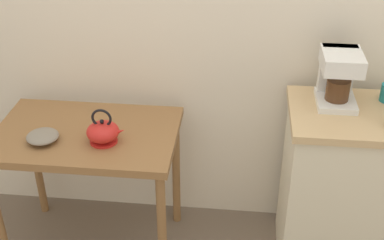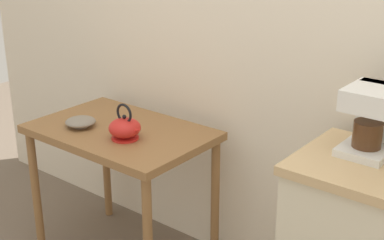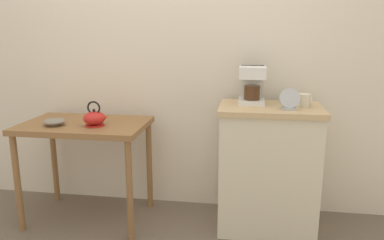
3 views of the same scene
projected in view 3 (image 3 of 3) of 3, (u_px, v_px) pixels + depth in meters
ground_plane at (165, 221)px, 2.79m from camera, size 8.00×8.00×0.00m
back_wall at (186, 30)px, 2.85m from camera, size 4.40×0.10×2.80m
wooden_table at (85, 136)px, 2.71m from camera, size 0.89×0.59×0.75m
kitchen_counter at (268, 168)px, 2.63m from camera, size 0.69×0.49×0.90m
bowl_stoneware at (54, 121)px, 2.60m from camera, size 0.15×0.15×0.05m
teakettle at (95, 118)px, 2.58m from camera, size 0.19×0.15×0.18m
coffee_maker at (252, 83)px, 2.61m from camera, size 0.18×0.22×0.26m
mug_small_cream at (304, 101)px, 2.48m from camera, size 0.09×0.08×0.09m
mug_dark_teal at (288, 97)px, 2.62m from camera, size 0.08×0.07×0.09m
table_clock at (290, 101)px, 2.39m from camera, size 0.13×0.06×0.14m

